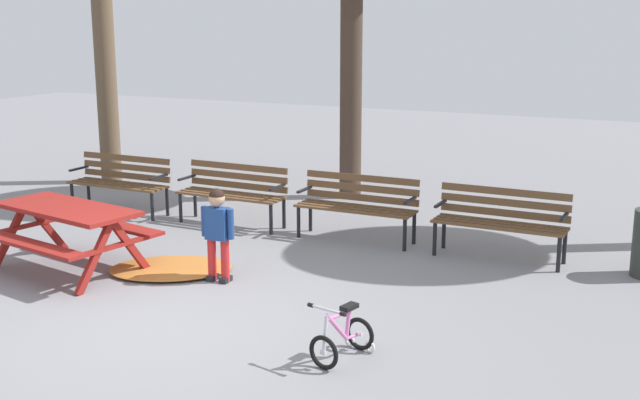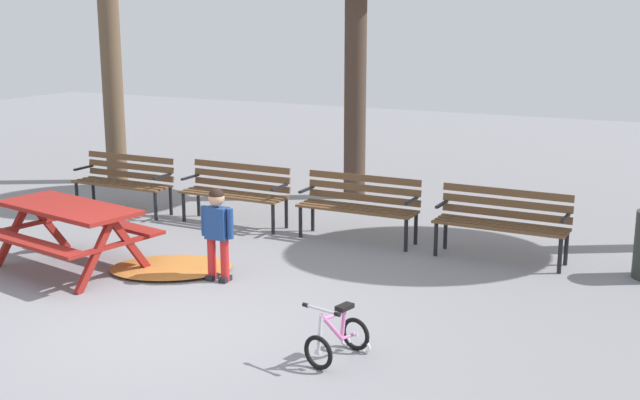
# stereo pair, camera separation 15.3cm
# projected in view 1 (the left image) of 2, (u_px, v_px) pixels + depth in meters

# --- Properties ---
(ground) EXTENTS (36.00, 36.00, 0.00)m
(ground) POSITION_uv_depth(u_px,v_px,m) (161.00, 322.00, 7.81)
(ground) COLOR gray
(picnic_table) EXTENTS (2.02, 1.66, 0.79)m
(picnic_table) POSITION_uv_depth(u_px,v_px,m) (67.00, 221.00, 9.25)
(picnic_table) COLOR maroon
(picnic_table) RESTS_ON ground
(park_bench_far_left) EXTENTS (1.60, 0.47, 0.85)m
(park_bench_far_left) POSITION_uv_depth(u_px,v_px,m) (121.00, 179.00, 12.05)
(park_bench_far_left) COLOR brown
(park_bench_far_left) RESTS_ON ground
(park_bench_left) EXTENTS (1.61, 0.49, 0.85)m
(park_bench_left) POSITION_uv_depth(u_px,v_px,m) (234.00, 189.00, 11.36)
(park_bench_left) COLOR brown
(park_bench_left) RESTS_ON ground
(park_bench_right) EXTENTS (1.60, 0.46, 0.85)m
(park_bench_right) POSITION_uv_depth(u_px,v_px,m) (358.00, 202.00, 10.57)
(park_bench_right) COLOR brown
(park_bench_right) RESTS_ON ground
(park_bench_far_right) EXTENTS (1.61, 0.49, 0.85)m
(park_bench_far_right) POSITION_uv_depth(u_px,v_px,m) (501.00, 218.00, 9.75)
(park_bench_far_right) COLOR brown
(park_bench_far_right) RESTS_ON ground
(child_standing) EXTENTS (0.40, 0.18, 1.06)m
(child_standing) POSITION_uv_depth(u_px,v_px,m) (218.00, 227.00, 8.86)
(child_standing) COLOR red
(child_standing) RESTS_ON ground
(kids_bicycle) EXTENTS (0.47, 0.61, 0.54)m
(kids_bicycle) POSITION_uv_depth(u_px,v_px,m) (343.00, 337.00, 6.92)
(kids_bicycle) COLOR black
(kids_bicycle) RESTS_ON ground
(leaf_pile) EXTENTS (1.72, 1.57, 0.07)m
(leaf_pile) POSITION_uv_depth(u_px,v_px,m) (171.00, 268.00, 9.35)
(leaf_pile) COLOR #B26B2D
(leaf_pile) RESTS_ON ground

